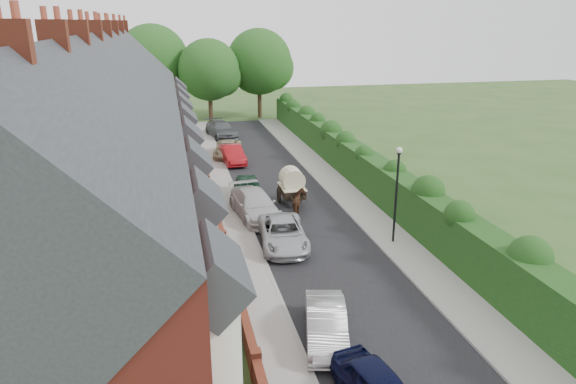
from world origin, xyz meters
name	(u,v)px	position (x,y,z in m)	size (l,w,h in m)	color
ground	(358,287)	(0.00, 0.00, 0.00)	(140.00, 140.00, 0.00)	#2D4C1E
road	(290,204)	(-0.50, 11.00, 0.01)	(6.00, 58.00, 0.02)	black
pavement_hedge_side	(351,199)	(3.60, 11.00, 0.06)	(2.20, 58.00, 0.12)	#999690
pavement_house_side	(229,208)	(-4.35, 11.00, 0.06)	(1.70, 58.00, 0.12)	#999690
kerb_hedge_side	(336,200)	(2.55, 11.00, 0.07)	(0.18, 58.00, 0.13)	gray
kerb_house_side	(242,207)	(-3.55, 11.00, 0.07)	(0.18, 58.00, 0.13)	gray
hedge	(379,174)	(5.40, 11.00, 1.60)	(2.10, 58.00, 2.85)	#123310
terrace_row	(109,148)	(-10.87, 9.98, 4.47)	(9.05, 40.50, 11.50)	maroon
garden_wall_row	(214,209)	(-5.35, 10.00, 0.46)	(0.35, 40.35, 1.10)	maroon
lamppost	(397,183)	(3.40, 4.00, 3.30)	(0.32, 0.32, 5.16)	black
tree_far_left	(212,71)	(-2.65, 40.08, 5.71)	(7.14, 6.80, 9.29)	#332316
tree_far_right	(262,63)	(3.39, 42.08, 6.31)	(7.98, 7.60, 10.31)	#332316
tree_far_back	(157,62)	(-8.59, 43.08, 6.62)	(8.40, 8.00, 10.82)	#332316
car_silver_a	(326,324)	(-2.52, -3.45, 0.67)	(1.42, 4.07, 1.34)	#A2A3A7
car_silver_b	(283,233)	(-2.26, 5.00, 0.69)	(2.29, 4.96, 1.38)	#AFB2B7
car_white	(255,205)	(-3.00, 9.33, 0.78)	(2.18, 5.37, 1.56)	#BEBEBE
car_green	(247,189)	(-3.00, 12.60, 0.73)	(1.73, 4.31, 1.47)	#0E311E
car_red	(232,154)	(-2.82, 21.80, 0.73)	(1.55, 4.43, 1.46)	maroon
car_beige	(228,149)	(-2.93, 23.98, 0.66)	(2.18, 4.74, 1.32)	tan
car_grey	(221,129)	(-2.67, 31.87, 0.78)	(2.18, 5.35, 1.55)	#505357
horse	(299,203)	(-0.38, 9.06, 0.75)	(0.81, 1.77, 1.50)	#432618
horse_cart	(292,184)	(-0.38, 10.98, 1.38)	(1.51, 3.34, 2.41)	black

